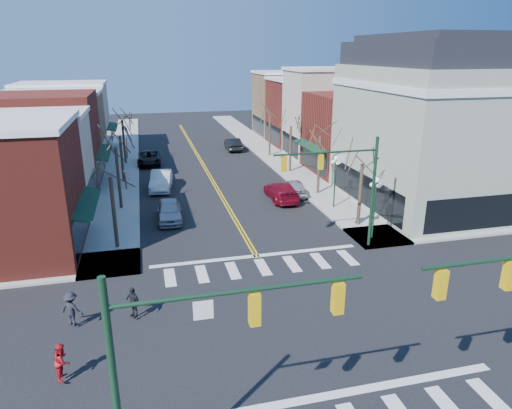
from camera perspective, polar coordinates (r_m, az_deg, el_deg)
ground at (r=21.92m, az=5.13°, el=-14.83°), size 160.00×160.00×0.00m
sidewalk_left at (r=39.18m, az=-16.92°, el=-0.03°), size 3.50×70.00×0.15m
sidewalk_right at (r=41.87m, az=7.66°, el=1.81°), size 3.50×70.00×0.15m
bldg_left_stucco_a at (r=38.77m, az=-27.47°, el=4.13°), size 10.00×7.00×7.50m
bldg_left_brick_b at (r=46.33m, az=-25.45°, el=7.12°), size 10.00×9.00×8.50m
bldg_left_tan at (r=54.39m, az=-23.84°, el=8.42°), size 10.00×7.50×7.80m
bldg_left_stucco_b at (r=61.94m, az=-22.76°, el=9.81°), size 10.00×8.00×8.20m
bldg_right_brick_a at (r=48.82m, az=12.87°, el=8.65°), size 10.00×8.50×8.00m
bldg_right_stucco at (r=55.62m, az=9.37°, el=11.08°), size 10.00×7.00×10.00m
bldg_right_brick_b at (r=62.63m, az=6.62°, el=11.32°), size 10.00×8.00×8.50m
bldg_right_tan at (r=70.10m, az=4.32°, el=12.36°), size 10.00×8.00×9.00m
victorian_corner at (r=39.39m, az=21.79°, el=9.43°), size 12.25×14.25×13.30m
traffic_mast_near_left at (r=12.28m, az=-8.43°, el=-18.33°), size 6.60×0.28×7.20m
traffic_mast_far_right at (r=28.26m, az=11.24°, el=3.18°), size 6.60×0.28×7.20m
lamppost_corner at (r=30.85m, az=14.67°, el=0.85°), size 0.36×0.36×4.33m
lamppost_midblock at (r=36.45m, az=9.89°, el=3.88°), size 0.36×0.36×4.33m
tree_left_a at (r=29.91m, az=-17.32°, el=-1.14°), size 0.24×0.24×4.76m
tree_left_b at (r=37.52m, az=-16.80°, el=3.08°), size 0.24×0.24×5.04m
tree_left_c at (r=45.34m, az=-16.41°, el=5.39°), size 0.24×0.24×4.55m
tree_left_d at (r=53.14m, az=-16.17°, el=7.46°), size 0.24×0.24×4.90m
tree_right_a at (r=33.24m, az=12.87°, el=1.08°), size 0.24×0.24×4.62m
tree_right_b at (r=40.19m, az=7.87°, el=4.81°), size 0.24×0.24×5.18m
tree_right_c at (r=47.56m, az=4.32°, el=6.86°), size 0.24×0.24×4.83m
tree_right_d at (r=55.07m, az=1.72°, el=8.59°), size 0.24×0.24×4.97m
car_left_near at (r=34.65m, az=-10.80°, el=-0.77°), size 1.93×4.49×1.51m
car_left_mid at (r=42.63m, az=-11.78°, el=2.95°), size 2.38×5.27×1.68m
car_left_far at (r=52.65m, az=-13.22°, el=5.70°), size 2.63×5.39×1.48m
car_right_near at (r=38.86m, az=3.18°, el=1.68°), size 2.19×5.26×1.52m
car_right_mid at (r=40.30m, az=4.75°, el=2.18°), size 1.90×4.21×1.40m
car_right_far at (r=58.91m, az=-2.90°, el=7.55°), size 1.76×4.78×1.57m
pedestrian_red_b at (r=19.68m, az=-23.05°, el=-17.56°), size 0.65×0.79×1.52m
pedestrian_dark_a at (r=22.57m, az=-15.11°, el=-11.68°), size 0.87×0.91×1.52m
pedestrian_dark_b at (r=22.79m, az=-22.06°, el=-11.99°), size 1.22×1.03×1.63m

